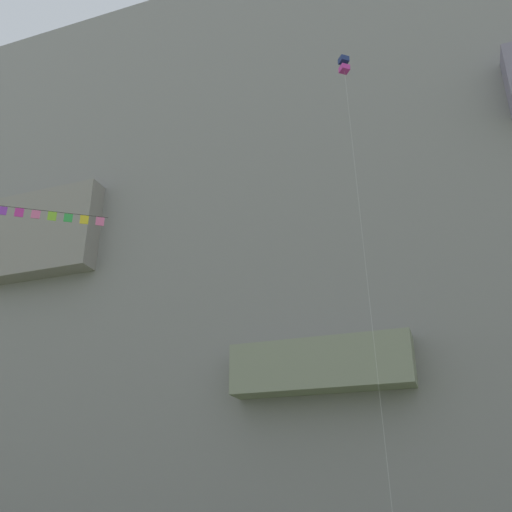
# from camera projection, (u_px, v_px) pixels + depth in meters

# --- Properties ---
(cliff_face) EXTENTS (180.00, 32.37, 62.37)m
(cliff_face) POSITION_uv_depth(u_px,v_px,m) (347.00, 246.00, 68.12)
(cliff_face) COLOR gray
(cliff_face) RESTS_ON ground
(kite_banner_low_left) EXTENTS (5.81, 7.51, 20.41)m
(kite_banner_low_left) POSITION_uv_depth(u_px,v_px,m) (48.00, 222.00, 37.33)
(kite_banner_low_left) COLOR black
(kite_banner_low_left) RESTS_ON ground
(kite_box_low_right) EXTENTS (2.06, 6.19, 34.36)m
(kite_box_low_right) POSITION_uv_depth(u_px,v_px,m) (344.00, 67.00, 44.21)
(kite_box_low_right) COLOR navy
(kite_box_low_right) RESTS_ON ground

